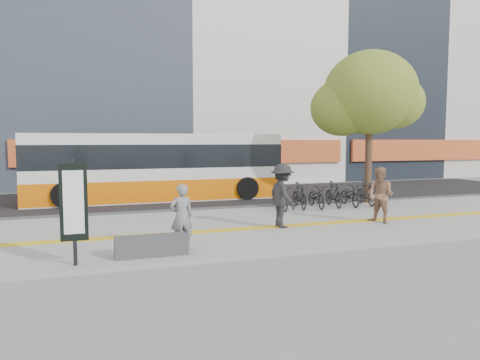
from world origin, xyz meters
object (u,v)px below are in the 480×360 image
object	(u,v)px
bus	(157,169)
pedestrian_dark	(282,196)
street_tree	(368,95)
signboard	(74,204)
seated_woman	(182,216)
bench	(151,246)
pedestrian_tan	(381,195)

from	to	relation	value
bus	pedestrian_dark	xyz separation A→B (m)	(2.50, -7.62, -0.39)
pedestrian_dark	street_tree	bearing A→B (deg)	-59.52
signboard	seated_woman	bearing A→B (deg)	17.01
bench	seated_woman	world-z (taller)	seated_woman
bench	signboard	bearing A→B (deg)	-169.19
pedestrian_dark	bench	bearing A→B (deg)	112.10
pedestrian_tan	pedestrian_dark	size ratio (longest dim) A/B	0.92
bus	pedestrian_dark	bearing A→B (deg)	-71.83
signboard	pedestrian_dark	xyz separation A→B (m)	(5.75, 2.39, -0.35)
signboard	bus	xyz separation A→B (m)	(3.25, 10.01, 0.04)
bench	bus	xyz separation A→B (m)	(1.65, 9.70, 1.11)
bus	pedestrian_tan	xyz separation A→B (m)	(5.70, -7.98, -0.46)
signboard	bus	bearing A→B (deg)	71.99
signboard	seated_woman	size ratio (longest dim) A/B	1.42
street_tree	seated_woman	xyz separation A→B (m)	(-9.00, -5.60, -3.66)
seated_woman	pedestrian_tan	world-z (taller)	pedestrian_tan
bench	pedestrian_tan	bearing A→B (deg)	13.17
street_tree	pedestrian_tan	distance (m)	6.09
street_tree	bus	xyz separation A→B (m)	(-8.13, 3.68, -3.10)
signboard	pedestrian_dark	distance (m)	6.24
street_tree	bench	bearing A→B (deg)	-148.38
signboard	pedestrian_dark	size ratio (longest dim) A/B	1.17
pedestrian_dark	signboard	bearing A→B (deg)	108.02
seated_woman	pedestrian_tan	size ratio (longest dim) A/B	0.89
signboard	street_tree	world-z (taller)	street_tree
seated_woman	street_tree	bearing A→B (deg)	-153.72
pedestrian_dark	pedestrian_tan	bearing A→B (deg)	-101.00
bus	pedestrian_dark	world-z (taller)	bus
signboard	street_tree	size ratio (longest dim) A/B	0.35
signboard	pedestrian_tan	world-z (taller)	signboard
street_tree	pedestrian_dark	size ratio (longest dim) A/B	3.35
signboard	seated_woman	xyz separation A→B (m)	(2.38, 0.73, -0.51)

